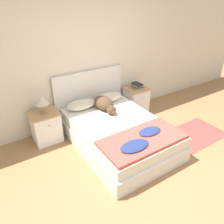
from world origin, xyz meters
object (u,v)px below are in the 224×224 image
at_px(nightstand_right, 136,100).
at_px(book_stack, 137,86).
at_px(bed, 118,133).
at_px(dog, 105,104).
at_px(pillow_left, 81,105).
at_px(nightstand_left, 46,127).
at_px(pillow_right, 109,97).
at_px(table_lamp, 42,101).

bearing_deg(nightstand_right, book_stack, -5.01).
height_order(bed, nightstand_right, nightstand_right).
bearing_deg(bed, dog, 85.01).
height_order(pillow_left, dog, dog).
relative_size(nightstand_left, book_stack, 2.34).
height_order(pillow_left, pillow_right, same).
distance_m(nightstand_left, book_stack, 2.04).
height_order(pillow_left, table_lamp, table_lamp).
height_order(bed, dog, dog).
bearing_deg(nightstand_left, dog, -13.96).
xyz_separation_m(nightstand_left, dog, (1.05, -0.26, 0.27)).
bearing_deg(bed, table_lamp, 141.85).
height_order(nightstand_left, pillow_left, pillow_left).
relative_size(bed, nightstand_left, 3.57).
xyz_separation_m(nightstand_left, nightstand_right, (2.01, 0.00, 0.00)).
distance_m(bed, dog, 0.62).
xyz_separation_m(bed, dog, (0.05, 0.52, 0.33)).
xyz_separation_m(bed, table_lamp, (-1.01, 0.79, 0.57)).
bearing_deg(bed, pillow_left, 111.17).
bearing_deg(nightstand_right, bed, -142.03).
bearing_deg(pillow_left, nightstand_left, 179.90).
height_order(nightstand_left, pillow_right, pillow_right).
distance_m(nightstand_right, dog, 1.03).
bearing_deg(nightstand_left, book_stack, -0.01).
distance_m(dog, table_lamp, 1.11).
bearing_deg(book_stack, nightstand_right, 174.99).
distance_m(nightstand_right, pillow_right, 0.74).
bearing_deg(book_stack, dog, -164.83).
relative_size(book_stack, table_lamp, 0.77).
bearing_deg(pillow_right, table_lamp, 179.72).
distance_m(pillow_left, book_stack, 1.31).
height_order(book_stack, table_lamp, table_lamp).
distance_m(nightstand_left, dog, 1.12).
bearing_deg(nightstand_left, pillow_left, -0.10).
height_order(nightstand_right, dog, dog).
distance_m(pillow_right, dog, 0.37).
xyz_separation_m(pillow_left, dog, (0.35, -0.26, 0.03)).
relative_size(pillow_left, table_lamp, 1.85).
bearing_deg(table_lamp, nightstand_right, -0.15).
xyz_separation_m(pillow_right, book_stack, (0.70, 0.00, 0.09)).
xyz_separation_m(bed, nightstand_left, (-1.01, 0.78, 0.06)).
relative_size(pillow_left, book_stack, 2.41).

